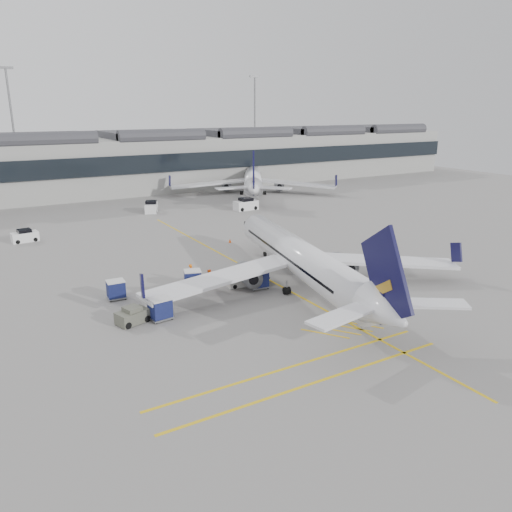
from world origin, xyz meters
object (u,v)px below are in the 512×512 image
belt_loader (244,280)px  ramp_agent_b (209,279)px  airliner_main (302,259)px  ramp_agent_a (191,273)px  baggage_cart_a (258,278)px  pushback_tug (133,316)px

belt_loader → ramp_agent_b: size_ratio=2.33×
airliner_main → ramp_agent_b: 9.40m
airliner_main → ramp_agent_a: 11.37m
ramp_agent_a → ramp_agent_b: ramp_agent_b is taller
airliner_main → ramp_agent_b: bearing=166.0°
airliner_main → ramp_agent_a: size_ratio=18.06×
belt_loader → baggage_cart_a: baggage_cart_a is taller
airliner_main → pushback_tug: (-17.32, -0.24, -2.15)m
ramp_agent_b → pushback_tug: ramp_agent_b is taller
airliner_main → belt_loader: bearing=158.0°
baggage_cart_a → ramp_agent_a: bearing=141.9°
airliner_main → baggage_cart_a: size_ratio=17.74×
belt_loader → baggage_cart_a: (0.78, -1.60, 0.50)m
ramp_agent_a → pushback_tug: ramp_agent_a is taller
baggage_cart_a → ramp_agent_b: 4.87m
baggage_cart_a → belt_loader: bearing=122.3°
baggage_cart_a → pushback_tug: 13.41m
airliner_main → pushback_tug: size_ratio=12.08×
airliner_main → pushback_tug: 17.45m
ramp_agent_b → baggage_cart_a: bearing=112.2°
baggage_cart_a → pushback_tug: (-13.27, -1.89, -0.39)m
baggage_cart_a → airliner_main: bearing=-16.0°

